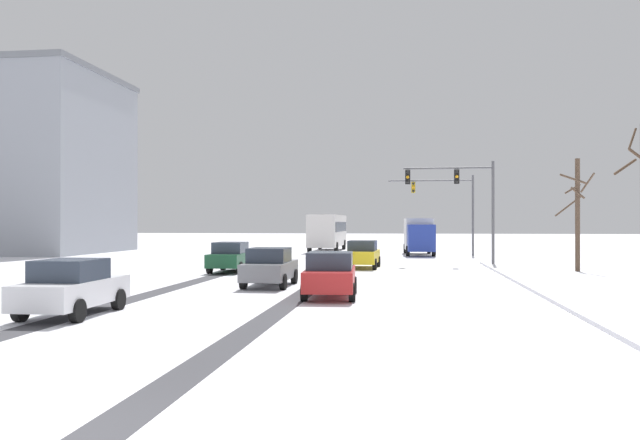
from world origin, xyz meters
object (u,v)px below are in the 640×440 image
traffic_signal_near_right (461,191)px  bus_oncoming (328,230)px  car_dark_green_second (231,257)px  car_red_fourth (330,275)px  car_white_fifth (72,287)px  bare_tree_sidewalk_far (577,211)px  traffic_signal_far_right (449,200)px  car_yellow_cab_lead (363,254)px  car_grey_third (270,267)px  box_truck_delivery (419,235)px

traffic_signal_near_right → bus_oncoming: size_ratio=0.59×
traffic_signal_near_right → car_dark_green_second: 15.24m
car_red_fourth → car_white_fifth: bearing=-141.4°
traffic_signal_near_right → bare_tree_sidewalk_far: (5.85, -4.32, -1.32)m
car_dark_green_second → traffic_signal_far_right: bearing=56.4°
car_white_fifth → bare_tree_sidewalk_far: 27.13m
bare_tree_sidewalk_far → car_red_fourth: bearing=-130.6°
car_yellow_cab_lead → car_grey_third: 11.76m
car_white_fifth → traffic_signal_far_right: bearing=70.1°
car_yellow_cab_lead → car_dark_green_second: 7.90m
bus_oncoming → bare_tree_sidewalk_far: (16.59, -23.46, 1.31)m
car_grey_third → car_white_fifth: bearing=-113.2°
car_dark_green_second → bare_tree_sidewalk_far: size_ratio=0.67×
car_yellow_cab_lead → bus_oncoming: bearing=102.0°
traffic_signal_far_right → car_white_fifth: traffic_signal_far_right is taller
car_grey_third → bare_tree_sidewalk_far: (14.95, 10.41, 2.49)m
traffic_signal_far_right → car_dark_green_second: 23.43m
car_dark_green_second → bus_oncoming: (2.09, 26.45, 1.18)m
traffic_signal_far_right → car_grey_third: traffic_signal_far_right is taller
bus_oncoming → traffic_signal_far_right: bearing=-33.8°
car_red_fourth → car_dark_green_second: bearing=121.3°
traffic_signal_near_right → car_dark_green_second: bearing=-150.3°
bus_oncoming → box_truck_delivery: bus_oncoming is taller
box_truck_delivery → traffic_signal_far_right: bearing=-16.4°
car_grey_third → car_white_fifth: same height
car_yellow_cab_lead → bus_oncoming: (-4.77, 22.53, 1.18)m
traffic_signal_far_right → box_truck_delivery: traffic_signal_far_right is taller
traffic_signal_far_right → car_grey_third: size_ratio=1.68×
car_white_fifth → car_red_fourth: bearing=38.6°
car_yellow_cab_lead → car_grey_third: size_ratio=1.01×
car_red_fourth → car_white_fifth: 8.71m
traffic_signal_far_right → car_dark_green_second: size_ratio=1.68×
car_red_fourth → box_truck_delivery: size_ratio=0.56×
car_grey_third → box_truck_delivery: bearing=76.2°
bus_oncoming → box_truck_delivery: size_ratio=1.47×
traffic_signal_near_right → bus_oncoming: 22.10m
traffic_signal_far_right → bare_tree_sidewalk_far: bearing=-70.2°
car_grey_third → box_truck_delivery: size_ratio=0.55×
car_dark_green_second → bare_tree_sidewalk_far: bearing=9.1°
car_red_fourth → bus_oncoming: bearing=97.0°
traffic_signal_near_right → traffic_signal_far_right: 11.97m
traffic_signal_near_right → car_red_fourth: (-6.14, -18.29, -3.81)m
car_red_fourth → bare_tree_sidewalk_far: (11.99, 13.97, 2.49)m
traffic_signal_near_right → car_yellow_cab_lead: traffic_signal_near_right is taller
car_dark_green_second → car_grey_third: bearing=-63.3°
box_truck_delivery → bare_tree_sidewalk_far: (8.23, -16.99, 1.67)m
box_truck_delivery → bare_tree_sidewalk_far: size_ratio=1.21×
traffic_signal_near_right → car_red_fourth: traffic_signal_near_right is taller
car_yellow_cab_lead → bus_oncoming: 23.06m
traffic_signal_far_right → bus_oncoming: traffic_signal_far_right is taller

